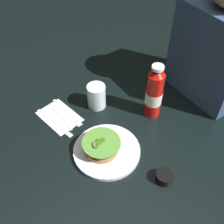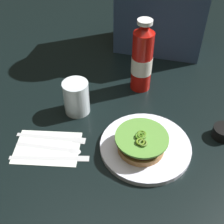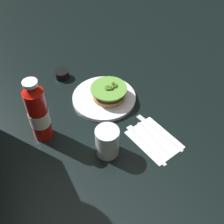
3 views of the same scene
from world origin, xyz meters
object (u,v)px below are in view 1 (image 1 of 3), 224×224
ketchup_bottle (154,93)px  fork_utensil (69,114)px  napkin (59,116)px  dinner_plate (107,151)px  burger_sandwich (101,146)px  water_glass (96,96)px  diner_person (218,42)px  spoon_utensil (63,120)px  condiment_cup (164,177)px  butter_knife (56,124)px

ketchup_bottle → fork_utensil: ketchup_bottle is taller
napkin → ketchup_bottle: bearing=59.3°
dinner_plate → burger_sandwich: 0.04m
burger_sandwich → ketchup_bottle: bearing=100.7°
burger_sandwich → water_glass: 0.25m
diner_person → dinner_plate: bearing=-85.6°
ketchup_bottle → spoon_utensil: 0.38m
ketchup_bottle → spoon_utensil: size_ratio=1.33×
condiment_cup → fork_utensil: (-0.45, -0.12, -0.01)m
spoon_utensil → diner_person: bearing=72.9°
condiment_cup → diner_person: (-0.25, 0.45, 0.24)m
ketchup_bottle → water_glass: 0.24m
butter_knife → ketchup_bottle: bearing=65.6°
water_glass → spoon_utensil: size_ratio=0.58×
burger_sandwich → spoon_utensil: bearing=-168.2°
ketchup_bottle → napkin: ketchup_bottle is taller
dinner_plate → water_glass: water_glass is taller
condiment_cup → spoon_utensil: 0.46m
diner_person → spoon_utensil: bearing=-107.1°
ketchup_bottle → diner_person: 0.32m
napkin → fork_utensil: fork_utensil is taller
ketchup_bottle → napkin: size_ratio=1.38×
burger_sandwich → water_glass: water_glass is taller
water_glass → condiment_cup: water_glass is taller
condiment_cup → diner_person: bearing=118.6°
spoon_utensil → fork_utensil: same height
butter_knife → diner_person: diner_person is taller
spoon_utensil → dinner_plate: bearing=15.1°
burger_sandwich → diner_person: bearing=93.3°
butter_knife → fork_utensil: bearing=106.7°
water_glass → spoon_utensil: (-0.00, -0.16, -0.05)m
napkin → butter_knife: bearing=-42.2°
dinner_plate → ketchup_bottle: (-0.06, 0.26, 0.10)m
napkin → diner_person: (0.22, 0.61, 0.25)m
dinner_plate → spoon_utensil: dinner_plate is taller
condiment_cup → fork_utensil: bearing=-164.4°
condiment_cup → diner_person: 0.56m
napkin → fork_utensil: 0.04m
napkin → butter_knife: butter_knife is taller
napkin → diner_person: bearing=70.6°
spoon_utensil → water_glass: bearing=89.4°
napkin → spoon_utensil: (0.03, 0.00, 0.00)m
dinner_plate → condiment_cup: bearing=25.9°
napkin → butter_knife: (0.03, -0.03, 0.00)m
condiment_cup → water_glass: bearing=179.9°
dinner_plate → napkin: (-0.26, -0.06, -0.01)m
butter_knife → fork_utensil: (-0.02, 0.07, 0.00)m
burger_sandwich → water_glass: size_ratio=1.32×
spoon_utensil → fork_utensil: bearing=114.4°
butter_knife → fork_utensil: size_ratio=1.05×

